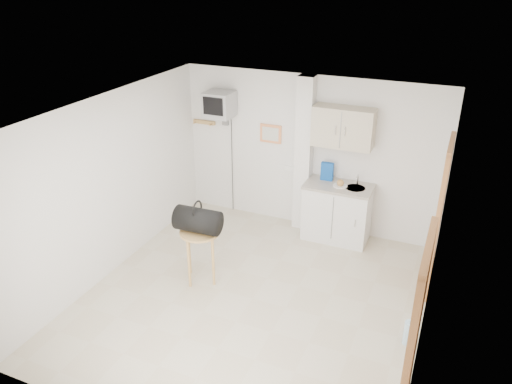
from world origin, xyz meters
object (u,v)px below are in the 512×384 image
at_px(water_bottle, 408,333).
at_px(duffel_bag, 198,220).
at_px(round_table, 200,240).
at_px(crt_television, 219,105).

bearing_deg(water_bottle, duffel_bag, 176.05).
xyz_separation_m(round_table, water_bottle, (2.81, -0.20, -0.47)).
xyz_separation_m(crt_television, water_bottle, (3.43, -2.08, -1.78)).
bearing_deg(crt_television, duffel_bag, -72.13).
bearing_deg(round_table, water_bottle, -4.14).
relative_size(round_table, water_bottle, 2.21).
relative_size(crt_television, water_bottle, 6.30).
bearing_deg(round_table, crt_television, 108.29).
bearing_deg(crt_television, round_table, -71.71).
bearing_deg(duffel_bag, crt_television, 105.67).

